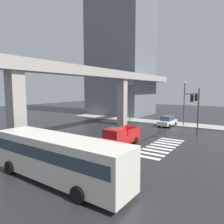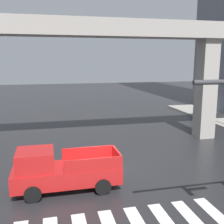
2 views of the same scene
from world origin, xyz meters
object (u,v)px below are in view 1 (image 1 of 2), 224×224
at_px(city_bus, 58,156).
at_px(street_lamp_mid_block, 130,97).
at_px(sedan_white, 167,121).
at_px(traffic_signal_mast, 196,103).
at_px(street_lamp_near_corner, 184,99).
at_px(pickup_truck, 120,137).
at_px(fire_hydrant, 169,123).

xyz_separation_m(city_bus, street_lamp_mid_block, (25.42, 8.49, 2.83)).
distance_m(sedan_white, street_lamp_mid_block, 8.72).
relative_size(traffic_signal_mast, street_lamp_near_corner, 0.90).
bearing_deg(traffic_signal_mast, street_lamp_near_corner, 23.31).
bearing_deg(street_lamp_near_corner, sedan_white, 122.47).
bearing_deg(city_bus, pickup_truck, 5.71).
xyz_separation_m(city_bus, street_lamp_near_corner, (25.42, -1.49, 2.83)).
relative_size(street_lamp_mid_block, fire_hydrant, 8.52).
relative_size(city_bus, street_lamp_near_corner, 1.50).
distance_m(pickup_truck, city_bus, 9.46).
relative_size(pickup_truck, street_lamp_mid_block, 0.70).
bearing_deg(traffic_signal_mast, sedan_white, 40.83).
height_order(pickup_truck, street_lamp_mid_block, street_lamp_mid_block).
distance_m(city_bus, street_lamp_mid_block, 26.95).
bearing_deg(city_bus, sedan_white, 1.73).
distance_m(sedan_white, fire_hydrant, 1.09).
relative_size(city_bus, traffic_signal_mast, 1.67).
height_order(sedan_white, traffic_signal_mast, traffic_signal_mast).
bearing_deg(traffic_signal_mast, pickup_truck, 144.33).
bearing_deg(pickup_truck, sedan_white, -0.84).
bearing_deg(fire_hydrant, pickup_truck, 179.50).
height_order(city_bus, traffic_signal_mast, traffic_signal_mast).
bearing_deg(street_lamp_mid_block, pickup_truck, -154.77).
height_order(street_lamp_near_corner, fire_hydrant, street_lamp_near_corner).
relative_size(sedan_white, traffic_signal_mast, 0.68).
xyz_separation_m(pickup_truck, city_bus, (-9.38, -0.94, 0.73)).
height_order(traffic_signal_mast, street_lamp_mid_block, street_lamp_mid_block).
height_order(sedan_white, street_lamp_near_corner, street_lamp_near_corner).
distance_m(pickup_truck, sedan_white, 14.63).
distance_m(traffic_signal_mast, fire_hydrant, 10.22).
xyz_separation_m(traffic_signal_mast, fire_hydrant, (7.51, 5.69, -3.96)).
xyz_separation_m(city_bus, traffic_signal_mast, (17.51, -4.89, 2.67)).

